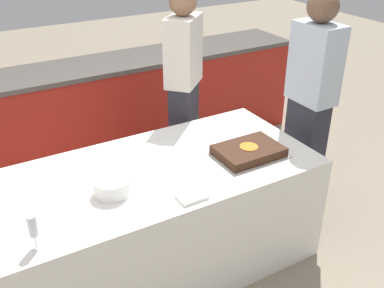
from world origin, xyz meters
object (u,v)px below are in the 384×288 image
Objects in this scene: cake at (249,151)px; person_seated_right at (309,107)px; wine_glass at (33,227)px; plate_stack at (112,186)px; person_cutting_cake at (184,94)px.

person_seated_right is at bearing 13.18° from cake.
wine_glass is 2.01m from person_seated_right.
wine_glass is at bearing -152.95° from plate_stack.
wine_glass is (-0.46, -0.24, 0.07)m from plate_stack.
person_seated_right is (0.63, 0.15, 0.11)m from cake.
person_cutting_cake is (0.00, 0.83, 0.09)m from cake.
person_cutting_cake is at bearing 37.45° from wine_glass.
plate_stack is (-0.89, 0.03, 0.01)m from cake.
wine_glass reaches higher than cake.
wine_glass reaches higher than plate_stack.
person_seated_right reaches higher than person_cutting_cake.
wine_glass is 0.11× the size of person_cutting_cake.
plate_stack is 0.12× the size of person_seated_right.
plate_stack is 1.14× the size of wine_glass.
cake is at bearing -2.19° from plate_stack.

